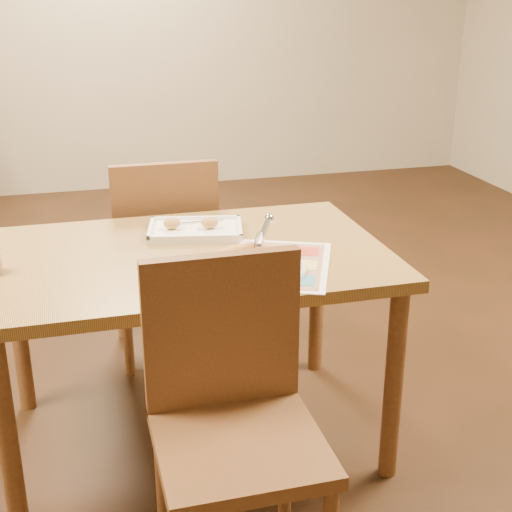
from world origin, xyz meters
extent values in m
plane|color=black|center=(0.00, 0.00, 0.00)|extent=(7.00, 7.00, 0.00)
plane|color=tan|center=(0.00, 3.50, 1.35)|extent=(6.00, 0.00, 6.00)
cube|color=olive|center=(0.00, 0.00, 0.70)|extent=(1.30, 0.85, 0.04)
cylinder|color=brown|center=(-0.59, -0.36, 0.34)|extent=(0.06, 0.06, 0.68)
cylinder|color=brown|center=(-0.59, 0.36, 0.34)|extent=(0.06, 0.06, 0.68)
cylinder|color=brown|center=(0.59, -0.36, 0.34)|extent=(0.06, 0.06, 0.68)
cylinder|color=brown|center=(0.59, 0.36, 0.34)|extent=(0.06, 0.06, 0.68)
cube|color=brown|center=(0.00, -0.70, 0.45)|extent=(0.42, 0.42, 0.04)
cube|color=brown|center=(0.00, -0.51, 0.68)|extent=(0.42, 0.04, 0.45)
cube|color=brown|center=(0.00, 0.70, 0.45)|extent=(0.42, 0.42, 0.04)
cube|color=brown|center=(0.00, 0.51, 0.68)|extent=(0.42, 0.04, 0.45)
cylinder|color=white|center=(0.17, -0.22, 0.73)|extent=(0.38, 0.38, 0.02)
cylinder|color=#D18847|center=(0.16, -0.22, 0.74)|extent=(0.26, 0.26, 0.01)
cylinder|color=#FEE28A|center=(0.16, -0.22, 0.75)|extent=(0.22, 0.22, 0.01)
torus|color=#D18847|center=(0.16, -0.22, 0.75)|extent=(0.27, 0.27, 0.04)
cylinder|color=silver|center=(0.18, -0.21, 0.80)|extent=(0.05, 0.08, 0.09)
cube|color=silver|center=(0.22, -0.16, 0.82)|extent=(0.08, 0.12, 0.07)
cube|color=white|center=(0.06, 0.18, 0.73)|extent=(0.36, 0.28, 0.02)
cube|color=silver|center=(0.06, 0.18, 0.74)|extent=(0.16, 0.01, 0.00)
ellipsoid|color=#D38E4B|center=(-0.02, 0.19, 0.76)|extent=(0.06, 0.05, 0.04)
ellipsoid|color=#D38E4B|center=(0.11, 0.17, 0.76)|extent=(0.06, 0.05, 0.04)
cube|color=white|center=(0.26, -0.19, 0.72)|extent=(0.45, 0.51, 0.00)
camera|label=1|loc=(-0.35, -2.17, 1.54)|focal=50.00mm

